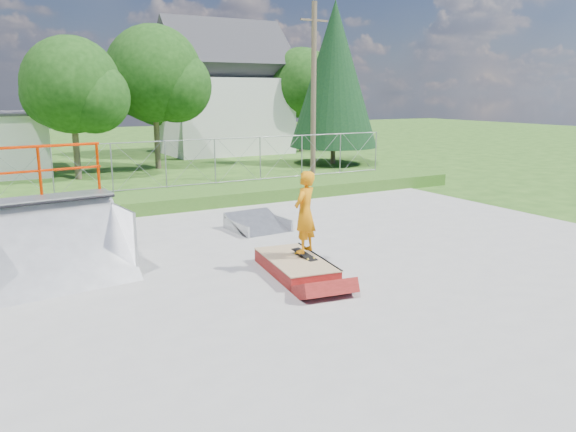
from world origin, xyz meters
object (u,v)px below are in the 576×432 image
Objects in this scene: grind_box at (295,266)px; flat_bank_ramp at (258,223)px; skater at (305,215)px; quarter_pipe at (56,217)px.

grind_box is 1.59× the size of flat_bank_ramp.
skater is at bearing 12.89° from grind_box.
skater reaches higher than flat_bank_ramp.
quarter_pipe is 1.78× the size of flat_bank_ramp.
skater is at bearing -29.65° from quarter_pipe.
skater is at bearing -105.06° from flat_bank_ramp.
grind_box is 1.38× the size of skater.
grind_box is 0.90× the size of quarter_pipe.
flat_bank_ramp is 0.87× the size of skater.
grind_box is 4.23m from flat_bank_ramp.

